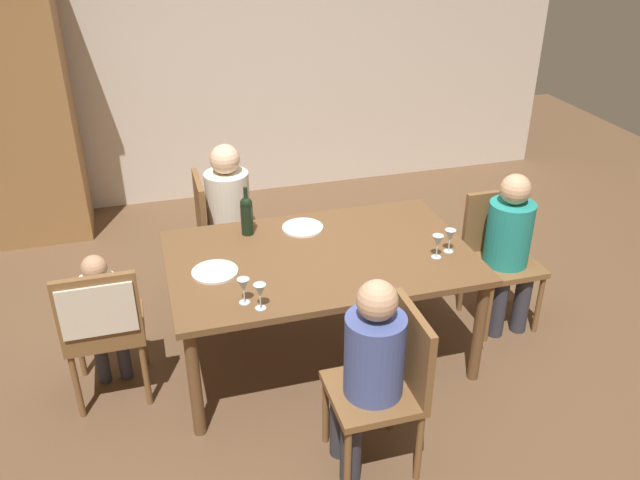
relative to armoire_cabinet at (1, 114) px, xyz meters
The scene contains 19 objects.
ground_plane 3.27m from the armoire_cabinet, 49.07° to the right, with size 10.00×10.00×0.00m, color brown.
rear_room_partition 2.09m from the armoire_cabinet, 12.55° to the left, with size 6.40×0.12×2.70m, color beige.
armoire_cabinet is the anchor object (origin of this frame).
dining_table 3.11m from the armoire_cabinet, 49.07° to the right, with size 1.84×1.16×0.74m.
chair_near 3.95m from the armoire_cabinet, 57.35° to the right, with size 0.44×0.44×0.92m.
chair_far_left 2.12m from the armoire_cabinet, 42.04° to the right, with size 0.44×0.44×0.92m.
chair_right_end 4.05m from the armoire_cabinet, 34.03° to the right, with size 0.44×0.44×0.92m.
chair_left_end 2.61m from the armoire_cabinet, 73.65° to the right, with size 0.44×0.46×0.92m.
person_woman_host 3.87m from the armoire_cabinet, 58.77° to the right, with size 0.34×0.30×1.12m.
person_man_bearded 2.17m from the armoire_cabinet, 40.01° to the right, with size 0.36×0.32×1.15m.
person_man_guest 4.10m from the armoire_cabinet, 35.35° to the right, with size 0.30×0.34×1.12m.
person_child_small 2.47m from the armoire_cabinet, 72.66° to the right, with size 0.22×0.25×0.94m.
wine_bottle_tall_green 2.55m from the armoire_cabinet, 49.62° to the right, with size 0.08×0.08×0.33m.
wine_glass_near_left 3.72m from the armoire_cabinet, 43.60° to the right, with size 0.07×0.07×0.15m.
wine_glass_centre 3.21m from the armoire_cabinet, 60.93° to the right, with size 0.07×0.07×0.15m.
wine_glass_near_right 3.11m from the armoire_cabinet, 61.41° to the right, with size 0.07×0.07×0.15m.
wine_glass_far 3.76m from the armoire_cabinet, 42.02° to the right, with size 0.07×0.07×0.15m.
dinner_plate_host 2.76m from the armoire_cabinet, 59.87° to the right, with size 0.27×0.27×0.01m, color silver.
dinner_plate_guest_left 2.83m from the armoire_cabinet, 44.44° to the right, with size 0.27×0.27×0.01m, color white.
Camera 1 is at (-0.96, -3.32, 2.71)m, focal length 36.66 mm.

